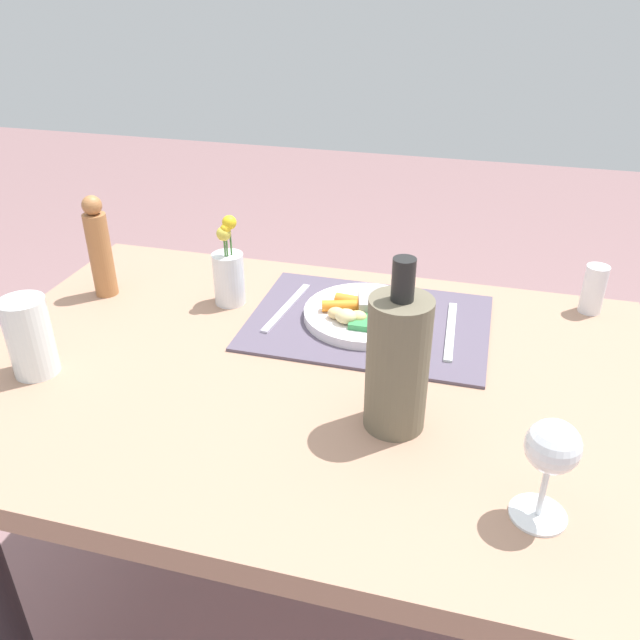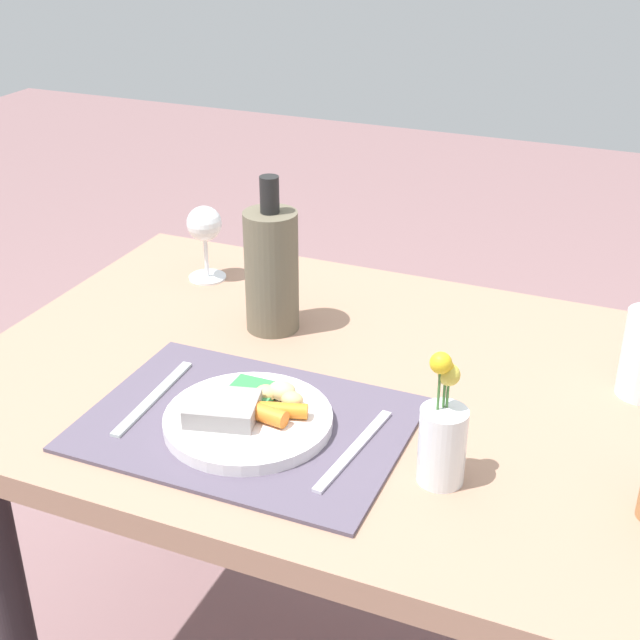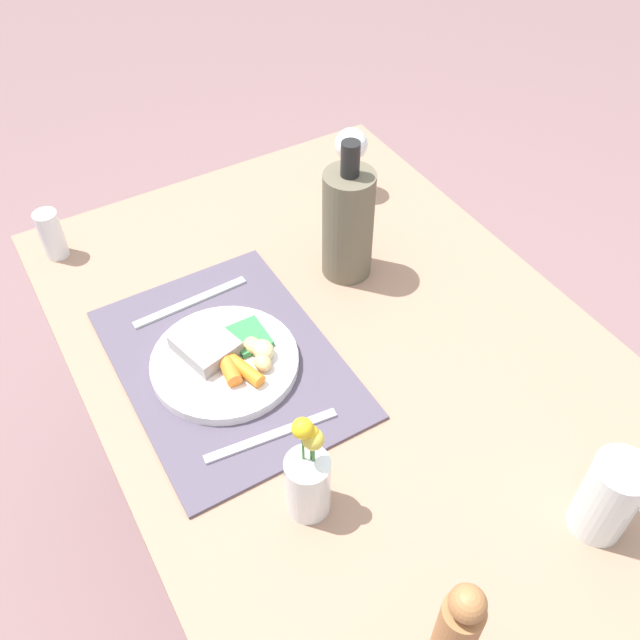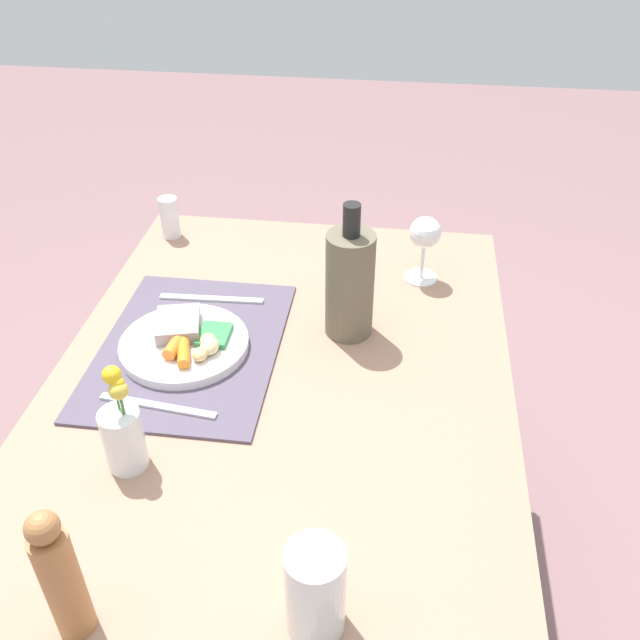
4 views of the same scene
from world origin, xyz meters
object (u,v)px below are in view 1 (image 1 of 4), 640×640
Objects in this scene: flower_vase at (229,273)px; pepper_mill at (100,248)px; salt_shaker at (594,289)px; fork at (451,331)px; dining_table at (302,411)px; cooler_bottle at (398,362)px; dinner_plate at (367,312)px; knife at (287,307)px; wine_glass at (552,452)px; water_tumbler at (31,341)px.

pepper_mill is (0.26, 0.03, 0.04)m from flower_vase.
salt_shaker is (-0.69, -0.15, -0.02)m from flower_vase.
flower_vase is at bearing -4.37° from fork.
dining_table is at bearing 34.93° from fork.
pepper_mill is (0.64, -0.27, -0.01)m from cooler_bottle.
dinner_plate is 0.16m from knife.
knife is 0.40m from cooler_bottle.
wine_glass is at bearing 154.41° from pepper_mill.
salt_shaker is (-0.11, -0.58, -0.06)m from wine_glass.
cooler_bottle is (-0.10, 0.29, 0.09)m from dinner_plate.
dinner_plate is 1.15× the size of knife.
water_tumbler is at bearing 16.32° from dining_table.
fork reaches higher than dining_table.
fork is at bearing -70.88° from wine_glass.
fork is at bearing -175.10° from knife.
flower_vase is 0.27m from pepper_mill.
knife is 1.12× the size of flower_vase.
dining_table is 0.32m from flower_vase.
pepper_mill is at bearing -81.59° from water_tumbler.
knife is 1.52× the size of water_tumbler.
wine_glass is 0.69× the size of pepper_mill.
dinner_plate is (-0.07, -0.19, 0.11)m from dining_table.
dinner_plate is 1.75× the size of water_tumbler.
knife is at bearing 15.07° from salt_shaker.
flower_vase reaches higher than salt_shaker.
knife is 2.14× the size of salt_shaker.
cooler_bottle is at bearing 148.84° from dining_table.
knife is 1.42× the size of wine_glass.
salt_shaker is (-0.57, -0.15, 0.04)m from knife.
dinner_plate is at bearing 20.63° from salt_shaker.
salt_shaker is (-0.25, -0.16, 0.04)m from fork.
knife is at bearing -3.98° from fork.
water_tumbler reaches higher than knife.
wine_glass is at bearing 147.53° from dining_table.
dining_table is 4.99× the size of dinner_plate.
pepper_mill is at bearing 2.32° from dinner_plate.
flower_vase is 0.71m from salt_shaker.
water_tumbler reaches higher than salt_shaker.
salt_shaker reaches higher than fork.
pepper_mill is at bearing 9.86° from knife.
wine_glass reaches higher than knife.
flower_vase is 0.69× the size of cooler_bottle.
cooler_bottle reaches higher than dinner_plate.
fork is 0.30m from salt_shaker.
flower_vase is 1.37× the size of water_tumbler.
wine_glass is at bearing 79.39° from salt_shaker.
flower_vase is at bearing 12.07° from salt_shaker.
fork is at bearing 178.14° from flower_vase.
fork is 0.44m from flower_vase.
wine_glass is at bearing 125.52° from dinner_plate.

